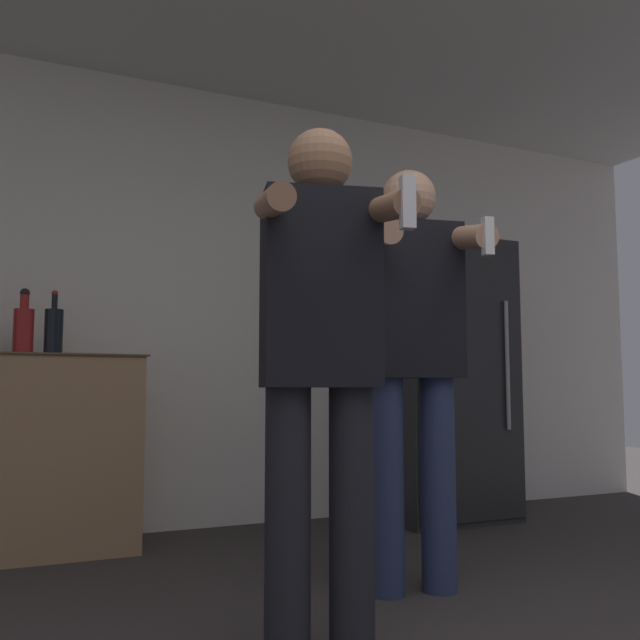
{
  "coord_description": "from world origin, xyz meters",
  "views": [
    {
      "loc": [
        -0.98,
        -0.95,
        0.78
      ],
      "look_at": [
        -0.08,
        0.96,
        0.98
      ],
      "focal_mm": 40.0,
      "sensor_mm": 36.0,
      "label": 1
    }
  ],
  "objects_px": {
    "refrigerator": "(439,380)",
    "person_woman_foreground": "(321,352)",
    "person_man_side": "(412,343)",
    "bottle_amber_bourbon": "(54,330)",
    "bottle_brown_liquor": "(24,328)"
  },
  "relations": [
    {
      "from": "bottle_amber_bourbon",
      "to": "person_woman_foreground",
      "type": "xyz_separation_m",
      "value": [
        0.6,
        -1.77,
        -0.18
      ]
    },
    {
      "from": "refrigerator",
      "to": "bottle_brown_liquor",
      "type": "bearing_deg",
      "value": 179.65
    },
    {
      "from": "refrigerator",
      "to": "person_woman_foreground",
      "type": "xyz_separation_m",
      "value": [
        -1.64,
        -1.75,
        0.05
      ]
    },
    {
      "from": "refrigerator",
      "to": "person_woman_foreground",
      "type": "distance_m",
      "value": 2.4
    },
    {
      "from": "refrigerator",
      "to": "person_man_side",
      "type": "distance_m",
      "value": 1.64
    },
    {
      "from": "bottle_amber_bourbon",
      "to": "person_man_side",
      "type": "bearing_deg",
      "value": -46.61
    },
    {
      "from": "bottle_amber_bourbon",
      "to": "person_man_side",
      "type": "distance_m",
      "value": 1.78
    },
    {
      "from": "person_woman_foreground",
      "to": "refrigerator",
      "type": "bearing_deg",
      "value": 46.89
    },
    {
      "from": "person_woman_foreground",
      "to": "person_man_side",
      "type": "xyz_separation_m",
      "value": [
        0.62,
        0.47,
        0.07
      ]
    },
    {
      "from": "person_man_side",
      "to": "bottle_amber_bourbon",
      "type": "bearing_deg",
      "value": 133.39
    },
    {
      "from": "refrigerator",
      "to": "person_man_side",
      "type": "bearing_deg",
      "value": -128.53
    },
    {
      "from": "person_man_side",
      "to": "bottle_brown_liquor",
      "type": "bearing_deg",
      "value": 136.4
    },
    {
      "from": "person_woman_foreground",
      "to": "bottle_brown_liquor",
      "type": "bearing_deg",
      "value": 112.57
    },
    {
      "from": "bottle_amber_bourbon",
      "to": "bottle_brown_liquor",
      "type": "xyz_separation_m",
      "value": [
        -0.14,
        -0.0,
        0.01
      ]
    },
    {
      "from": "bottle_amber_bourbon",
      "to": "person_woman_foreground",
      "type": "height_order",
      "value": "person_woman_foreground"
    }
  ]
}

